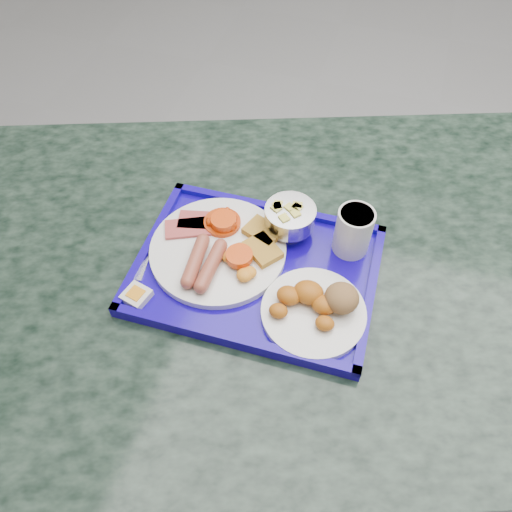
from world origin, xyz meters
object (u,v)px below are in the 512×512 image
at_px(juice_cup, 354,230).
at_px(table, 257,320).
at_px(fruit_bowl, 290,217).
at_px(bread_plate, 317,306).
at_px(main_plate, 222,249).
at_px(tray, 256,271).

bearing_deg(juice_cup, table, -153.12).
bearing_deg(fruit_bowl, table, -114.28).
height_order(table, juice_cup, juice_cup).
height_order(bread_plate, fruit_bowl, fruit_bowl).
distance_m(main_plate, bread_plate, 0.22).
xyz_separation_m(tray, main_plate, (-0.07, 0.02, 0.02)).
bearing_deg(bread_plate, tray, 156.30).
bearing_deg(juice_cup, bread_plate, -99.82).
relative_size(table, bread_plate, 8.47).
relative_size(bread_plate, fruit_bowl, 1.87).
relative_size(fruit_bowl, juice_cup, 1.02).
relative_size(tray, fruit_bowl, 4.59).
height_order(tray, juice_cup, juice_cup).
distance_m(tray, main_plate, 0.08).
distance_m(table, main_plate, 0.25).
height_order(table, tray, tray).
xyz_separation_m(table, juice_cup, (0.16, 0.08, 0.28)).
bearing_deg(juice_cup, main_plate, -159.17).
bearing_deg(juice_cup, tray, -146.47).
xyz_separation_m(tray, bread_plate, (0.13, -0.06, 0.02)).
height_order(table, fruit_bowl, fruit_bowl).
bearing_deg(main_plate, bread_plate, -19.87).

